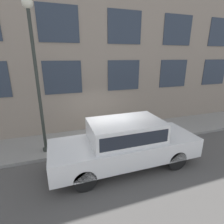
{
  "coord_description": "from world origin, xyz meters",
  "views": [
    {
      "loc": [
        -6.47,
        2.07,
        3.94
      ],
      "look_at": [
        0.74,
        -0.38,
        1.5
      ],
      "focal_mm": 28.0,
      "sensor_mm": 36.0,
      "label": 1
    }
  ],
  "objects_px": {
    "person": "(117,125)",
    "street_lamp": "(35,65)",
    "parked_car_white_near": "(125,142)",
    "fire_hydrant": "(107,133)"
  },
  "relations": [
    {
      "from": "fire_hydrant",
      "to": "person",
      "type": "relative_size",
      "value": 0.72
    },
    {
      "from": "fire_hydrant",
      "to": "street_lamp",
      "type": "relative_size",
      "value": 0.13
    },
    {
      "from": "person",
      "to": "street_lamp",
      "type": "height_order",
      "value": "street_lamp"
    },
    {
      "from": "person",
      "to": "parked_car_white_near",
      "type": "relative_size",
      "value": 0.2
    },
    {
      "from": "fire_hydrant",
      "to": "parked_car_white_near",
      "type": "bearing_deg",
      "value": -176.52
    },
    {
      "from": "fire_hydrant",
      "to": "street_lamp",
      "type": "bearing_deg",
      "value": 91.15
    },
    {
      "from": "parked_car_white_near",
      "to": "fire_hydrant",
      "type": "bearing_deg",
      "value": 3.48
    },
    {
      "from": "parked_car_white_near",
      "to": "street_lamp",
      "type": "relative_size",
      "value": 0.95
    },
    {
      "from": "fire_hydrant",
      "to": "parked_car_white_near",
      "type": "distance_m",
      "value": 1.94
    },
    {
      "from": "person",
      "to": "street_lamp",
      "type": "xyz_separation_m",
      "value": [
        -0.21,
        3.24,
        2.86
      ]
    }
  ]
}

